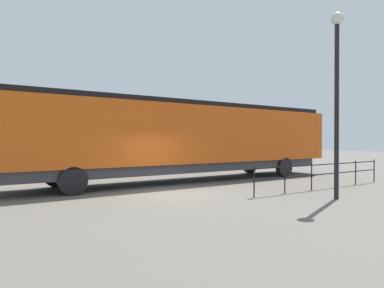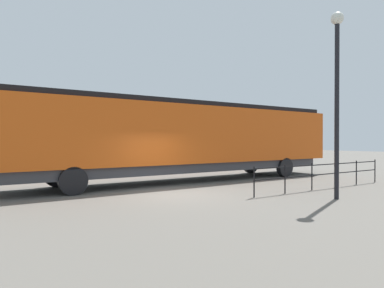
# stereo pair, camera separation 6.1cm
# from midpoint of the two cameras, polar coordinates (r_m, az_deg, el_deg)

# --- Properties ---
(ground_plane) EXTENTS (120.00, 120.00, 0.00)m
(ground_plane) POSITION_cam_midpoint_polar(r_m,az_deg,el_deg) (13.30, -2.84, -8.50)
(ground_plane) COLOR #666059
(locomotive) EXTENTS (3.15, 18.72, 4.05)m
(locomotive) POSITION_cam_midpoint_polar(r_m,az_deg,el_deg) (17.83, 0.51, 1.16)
(locomotive) COLOR #D15114
(locomotive) RESTS_ON ground_plane
(lamp_post) EXTENTS (0.45, 0.45, 6.68)m
(lamp_post) POSITION_cam_midpoint_polar(r_m,az_deg,el_deg) (13.37, 23.32, 10.21)
(lamp_post) COLOR black
(lamp_post) RESTS_ON ground_plane
(platform_fence) EXTENTS (0.05, 8.45, 1.14)m
(platform_fence) POSITION_cam_midpoint_polar(r_m,az_deg,el_deg) (15.93, 21.43, -4.37)
(platform_fence) COLOR black
(platform_fence) RESTS_ON ground_plane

